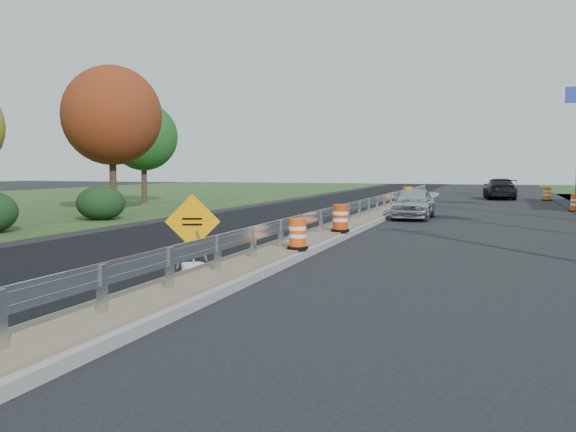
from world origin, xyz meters
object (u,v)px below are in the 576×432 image
(barrel_shoulder_mid, at_px, (576,204))
(car_dark_far, at_px, (500,189))
(barrel_median_far, at_px, (408,196))
(barrel_median_near, at_px, (298,234))
(caution_sign, at_px, (193,251))
(barrel_median_mid, at_px, (340,219))
(car_silver, at_px, (414,203))
(barrel_shoulder_far, at_px, (547,194))

(barrel_shoulder_mid, height_order, car_dark_far, car_dark_far)
(barrel_median_far, bearing_deg, barrel_median_near, -90.00)
(caution_sign, distance_m, car_dark_far, 36.17)
(barrel_median_mid, xyz_separation_m, barrel_shoulder_mid, (8.65, 15.82, -0.22))
(caution_sign, bearing_deg, barrel_median_mid, 57.43)
(barrel_shoulder_mid, bearing_deg, caution_sign, -114.15)
(barrel_median_far, xyz_separation_m, barrel_shoulder_mid, (8.65, -0.42, -0.26))
(barrel_median_far, distance_m, car_silver, 7.55)
(barrel_median_near, relative_size, barrel_median_mid, 0.89)
(caution_sign, relative_size, barrel_shoulder_mid, 1.92)
(barrel_median_near, distance_m, barrel_shoulder_far, 32.75)
(barrel_median_mid, relative_size, barrel_shoulder_mid, 0.98)
(barrel_median_near, bearing_deg, barrel_median_mid, 90.00)
(car_silver, distance_m, car_dark_far, 19.90)
(caution_sign, height_order, barrel_median_near, caution_sign)
(barrel_median_near, xyz_separation_m, barrel_shoulder_mid, (8.65, 20.47, -0.18))
(caution_sign, relative_size, barrel_median_far, 1.79)
(car_dark_far, bearing_deg, car_silver, 74.70)
(barrel_median_near, xyz_separation_m, barrel_median_far, (0.00, 20.89, 0.08))
(barrel_shoulder_mid, distance_m, barrel_shoulder_far, 11.29)
(caution_sign, height_order, barrel_median_far, caution_sign)
(barrel_median_near, bearing_deg, caution_sign, -123.20)
(caution_sign, height_order, barrel_median_mid, caution_sign)
(caution_sign, bearing_deg, car_dark_far, 59.98)
(barrel_median_far, height_order, car_silver, car_silver)
(barrel_shoulder_mid, xyz_separation_m, car_dark_far, (-3.72, 12.53, 0.32))
(caution_sign, bearing_deg, barrel_median_near, 37.31)
(barrel_shoulder_far, distance_m, car_silver, 19.52)
(barrel_shoulder_mid, xyz_separation_m, car_silver, (-7.40, -7.03, 0.27))
(car_dark_far, bearing_deg, barrel_median_mid, 75.49)
(barrel_shoulder_mid, distance_m, car_dark_far, 13.07)
(barrel_shoulder_far, height_order, car_dark_far, car_dark_far)
(caution_sign, distance_m, car_silver, 16.27)
(barrel_shoulder_mid, bearing_deg, barrel_median_near, -112.90)
(barrel_median_mid, height_order, barrel_median_far, barrel_median_far)
(barrel_median_mid, distance_m, barrel_shoulder_far, 28.26)
(barrel_median_mid, height_order, barrel_shoulder_far, barrel_median_mid)
(barrel_median_mid, relative_size, barrel_shoulder_far, 0.94)
(barrel_median_mid, height_order, car_dark_far, car_dark_far)
(barrel_median_near, height_order, barrel_shoulder_far, barrel_median_near)
(caution_sign, distance_m, barrel_median_mid, 7.41)
(car_silver, bearing_deg, caution_sign, -100.46)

